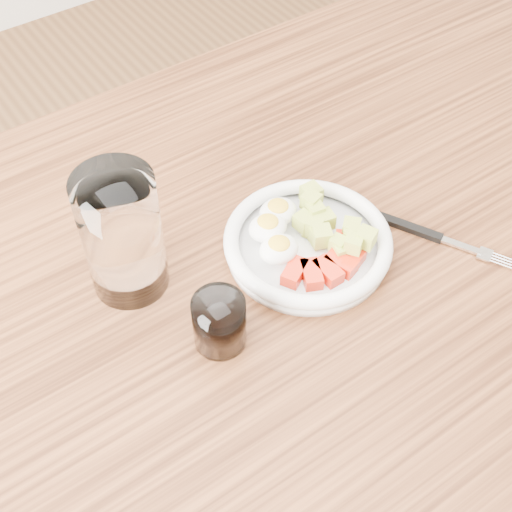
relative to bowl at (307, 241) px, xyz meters
The scene contains 6 objects.
ground 0.79m from the bowl, behind, with size 4.00×4.00×0.00m, color brown.
dining_table 0.14m from the bowl, behind, with size 1.50×0.90×0.77m.
bowl is the anchor object (origin of this frame).
fork 0.16m from the bowl, 25.48° to the right, with size 0.10×0.17×0.01m.
water_glass 0.23m from the bowl, 157.30° to the left, with size 0.09×0.09×0.17m, color white.
coffee_glass 0.17m from the bowl, 162.95° to the right, with size 0.06×0.06×0.07m.
Camera 1 is at (-0.33, -0.45, 1.46)m, focal length 50.00 mm.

